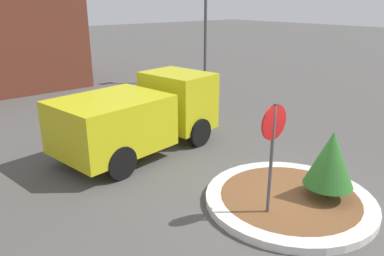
% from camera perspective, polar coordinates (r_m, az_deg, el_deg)
% --- Properties ---
extents(ground_plane, '(120.00, 120.00, 0.00)m').
position_cam_1_polar(ground_plane, '(9.04, 14.52, -10.98)').
color(ground_plane, '#514F4C').
extents(traffic_island, '(3.83, 3.83, 0.18)m').
position_cam_1_polar(traffic_island, '(9.00, 14.57, -10.49)').
color(traffic_island, silver).
rests_on(traffic_island, ground_plane).
extents(stop_sign, '(0.72, 0.07, 2.54)m').
position_cam_1_polar(stop_sign, '(7.57, 12.18, -1.99)').
color(stop_sign, '#4C4C51').
rests_on(stop_sign, ground_plane).
extents(island_shrub, '(1.09, 1.09, 1.57)m').
position_cam_1_polar(island_shrub, '(8.79, 20.38, -4.41)').
color(island_shrub, brown).
rests_on(island_shrub, traffic_island).
extents(utility_truck, '(5.28, 2.95, 2.20)m').
position_cam_1_polar(utility_truck, '(11.31, -8.01, 2.04)').
color(utility_truck, gold).
rests_on(utility_truck, ground_plane).
extents(light_pole, '(0.70, 0.30, 7.13)m').
position_cam_1_polar(light_pole, '(20.67, 2.10, 18.15)').
color(light_pole, '#4C4C51').
rests_on(light_pole, ground_plane).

